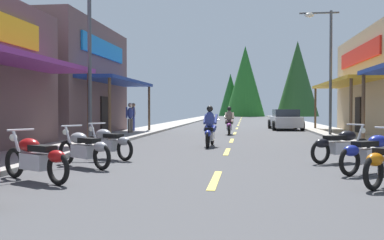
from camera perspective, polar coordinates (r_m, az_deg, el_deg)
ground at (r=34.59m, az=5.86°, el=-1.02°), size 9.11×97.87×0.10m
sidewalk_left at (r=35.16m, az=-3.55°, el=-0.79°), size 2.39×97.87×0.12m
sidewalk_right at (r=34.96m, az=15.33°, el=-0.85°), size 2.39×97.87×0.12m
centerline_dashes at (r=38.88m, az=5.97°, el=-0.66°), size 0.16×74.76×0.01m
storefront_left_far at (r=25.58m, az=-18.81°, el=4.80°), size 8.87×9.43×5.94m
streetlamp_left at (r=16.51m, az=-12.13°, el=11.05°), size 1.99×0.30×6.54m
streetlamp_right at (r=23.99m, az=16.75°, el=7.93°), size 1.99×0.30×6.47m
motorcycle_parked_right_3 at (r=10.70m, az=22.06°, el=-3.82°), size 1.75×1.40×1.04m
motorcycle_parked_right_4 at (r=12.58m, az=18.60°, el=-3.01°), size 1.84×1.27×1.04m
motorcycle_parked_left_1 at (r=9.38m, az=-19.43°, el=-4.53°), size 1.90×1.17×1.04m
motorcycle_parked_left_2 at (r=11.29m, az=-13.73°, el=-3.48°), size 1.81×1.30×1.04m
motorcycle_parked_left_3 at (r=13.01m, az=-10.70°, el=-2.82°), size 1.83×1.28×1.04m
rider_cruising_lead at (r=16.90m, az=2.32°, el=-1.24°), size 0.60×2.14×1.57m
rider_cruising_trailing at (r=24.83m, az=4.81°, el=-0.37°), size 0.60×2.14×1.57m
pedestrian_by_shop at (r=24.79m, az=-7.95°, el=0.50°), size 0.43×0.46×1.77m
pedestrian_waiting at (r=27.02m, az=-7.56°, el=0.60°), size 0.26×0.57×1.79m
parked_car_curbside at (r=31.24m, az=11.92°, el=0.04°), size 2.22×4.38×1.40m
treeline_backdrop at (r=84.76m, az=9.33°, el=4.57°), size 18.75×11.32×14.00m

